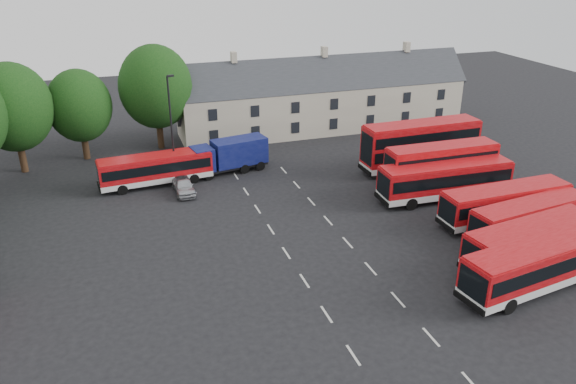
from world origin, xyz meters
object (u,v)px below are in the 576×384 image
bus_dd_south (441,164)px  box_truck (230,154)px  bus_row_a (541,262)px  silver_car (184,185)px  lamppost (172,126)px

bus_dd_south → box_truck: 20.41m
bus_dd_south → box_truck: bus_dd_south is taller
bus_row_a → silver_car: bus_row_a is taller
silver_car → lamppost: lamppost is taller
bus_row_a → silver_car: size_ratio=2.79×
box_truck → bus_row_a: bearing=-71.7°
box_truck → silver_car: 6.66m
bus_row_a → silver_car: 30.66m
bus_dd_south → lamppost: bearing=157.1°
silver_car → lamppost: (-0.23, 3.47, 4.73)m
bus_dd_south → box_truck: bearing=149.9°
box_truck → lamppost: bearing=173.3°
bus_dd_south → silver_car: 23.88m
lamppost → bus_dd_south: bearing=-23.8°
silver_car → lamppost: size_ratio=0.42×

